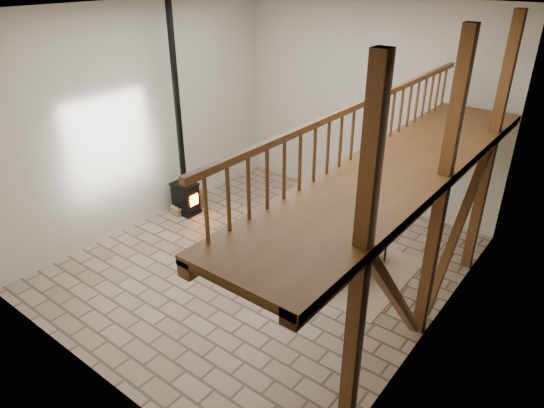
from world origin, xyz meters
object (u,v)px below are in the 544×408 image
Objects in this scene: wood_stove at (183,171)px; log_stack at (178,210)px; dining_table at (331,249)px; log_basket at (194,197)px.

wood_stove reaches higher than log_stack.
dining_table is 4.26m from log_stack.
log_basket is (-4.29, 0.24, -0.20)m from dining_table.
dining_table is at bearing -3.17° from log_basket.
dining_table is 4.01× the size of log_basket.
log_stack is at bearing -119.88° from wood_stove.
log_basket is 1.65× the size of log_stack.
dining_table is at bearing 5.38° from log_stack.
log_stack is at bearing -85.36° from log_basket.
log_stack is (-4.23, -0.40, -0.29)m from dining_table.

